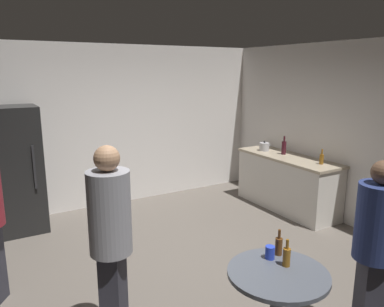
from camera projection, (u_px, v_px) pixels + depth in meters
name	position (u px, v px, depth m)	size (l,w,h in m)	color
ground_plane	(197.00, 270.00, 4.45)	(5.20, 5.20, 0.10)	#5B544C
wall_back	(118.00, 126.00, 6.36)	(5.32, 0.06, 2.70)	silver
wall_side_right	(352.00, 136.00, 5.43)	(0.06, 5.20, 2.70)	silver
refrigerator	(15.00, 170.00, 5.27)	(0.70, 0.68, 1.80)	black
kitchen_counter	(287.00, 182.00, 6.22)	(0.64, 1.87, 0.90)	beige
kettle	(264.00, 147.00, 6.53)	(0.24, 0.17, 0.18)	#B2B2B7
wine_bottle_on_counter	(284.00, 147.00, 6.24)	(0.08, 0.08, 0.31)	#3F141E
beer_bottle_on_counter	(322.00, 159.00, 5.59)	(0.06, 0.06, 0.23)	#8C5919
foreground_table	(277.00, 284.00, 2.96)	(0.80, 0.80, 0.73)	#4C515B
beer_bottle_amber	(287.00, 256.00, 3.00)	(0.06, 0.06, 0.23)	#8C5919
beer_bottle_brown	(279.00, 246.00, 3.19)	(0.06, 0.06, 0.23)	#593314
plastic_cup_blue	(270.00, 252.00, 3.13)	(0.08, 0.08, 0.11)	blue
person_in_navy_shirt	(376.00, 242.00, 2.99)	(0.47, 0.47, 1.61)	#2D2D38
person_in_gray_shirt	(111.00, 233.00, 2.97)	(0.48, 0.48, 1.73)	#2D2D38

